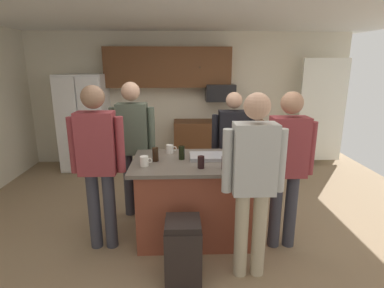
{
  "coord_description": "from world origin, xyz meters",
  "views": [
    {
      "loc": [
        -0.16,
        -3.38,
        1.99
      ],
      "look_at": [
        -0.03,
        0.15,
        1.05
      ],
      "focal_mm": 28.24,
      "sensor_mm": 36.0,
      "label": 1
    }
  ],
  "objects_px": {
    "tumbler_amber": "(182,153)",
    "glass_stout_tall": "(155,154)",
    "person_elder_center": "(233,144)",
    "glass_short_whisky": "(201,162)",
    "person_guest_left": "(133,140)",
    "refrigerator": "(85,122)",
    "person_guest_right": "(253,175)",
    "microwave_over_range": "(220,93)",
    "kitchen_island": "(193,198)",
    "mug_blue_stoneware": "(144,161)",
    "person_guest_by_door": "(287,161)",
    "serving_tray": "(209,156)",
    "glass_dark_ale": "(225,163)",
    "person_host_foreground": "(98,158)",
    "trash_bin": "(183,250)",
    "mug_ceramic_white": "(170,149)"
  },
  "relations": [
    {
      "from": "glass_short_whisky",
      "to": "mug_blue_stoneware",
      "type": "xyz_separation_m",
      "value": [
        -0.59,
        0.09,
        -0.01
      ]
    },
    {
      "from": "refrigerator",
      "to": "person_elder_center",
      "type": "relative_size",
      "value": 1.1
    },
    {
      "from": "refrigerator",
      "to": "trash_bin",
      "type": "distance_m",
      "value": 3.81
    },
    {
      "from": "refrigerator",
      "to": "person_guest_right",
      "type": "relative_size",
      "value": 1.03
    },
    {
      "from": "person_guest_right",
      "to": "microwave_over_range",
      "type": "bearing_deg",
      "value": -37.88
    },
    {
      "from": "person_guest_left",
      "to": "serving_tray",
      "type": "distance_m",
      "value": 1.06
    },
    {
      "from": "microwave_over_range",
      "to": "trash_bin",
      "type": "xyz_separation_m",
      "value": [
        -0.75,
        -3.4,
        -1.15
      ]
    },
    {
      "from": "glass_dark_ale",
      "to": "mug_blue_stoneware",
      "type": "bearing_deg",
      "value": 170.99
    },
    {
      "from": "glass_short_whisky",
      "to": "glass_stout_tall",
      "type": "relative_size",
      "value": 0.83
    },
    {
      "from": "microwave_over_range",
      "to": "glass_dark_ale",
      "type": "height_order",
      "value": "microwave_over_range"
    },
    {
      "from": "microwave_over_range",
      "to": "glass_stout_tall",
      "type": "distance_m",
      "value": 2.89
    },
    {
      "from": "kitchen_island",
      "to": "glass_dark_ale",
      "type": "height_order",
      "value": "glass_dark_ale"
    },
    {
      "from": "mug_ceramic_white",
      "to": "trash_bin",
      "type": "height_order",
      "value": "mug_ceramic_white"
    },
    {
      "from": "refrigerator",
      "to": "person_guest_left",
      "type": "bearing_deg",
      "value": -58.21
    },
    {
      "from": "glass_dark_ale",
      "to": "tumbler_amber",
      "type": "bearing_deg",
      "value": 141.58
    },
    {
      "from": "microwave_over_range",
      "to": "glass_stout_tall",
      "type": "bearing_deg",
      "value": -111.47
    },
    {
      "from": "microwave_over_range",
      "to": "kitchen_island",
      "type": "height_order",
      "value": "microwave_over_range"
    },
    {
      "from": "glass_dark_ale",
      "to": "serving_tray",
      "type": "bearing_deg",
      "value": 108.8
    },
    {
      "from": "refrigerator",
      "to": "person_guest_left",
      "type": "relative_size",
      "value": 1.02
    },
    {
      "from": "glass_short_whisky",
      "to": "glass_dark_ale",
      "type": "height_order",
      "value": "glass_dark_ale"
    },
    {
      "from": "serving_tray",
      "to": "refrigerator",
      "type": "bearing_deg",
      "value": 131.27
    },
    {
      "from": "person_host_foreground",
      "to": "mug_blue_stoneware",
      "type": "distance_m",
      "value": 0.48
    },
    {
      "from": "person_elder_center",
      "to": "glass_stout_tall",
      "type": "distance_m",
      "value": 1.21
    },
    {
      "from": "person_guest_right",
      "to": "trash_bin",
      "type": "xyz_separation_m",
      "value": [
        -0.64,
        -0.04,
        -0.72
      ]
    },
    {
      "from": "kitchen_island",
      "to": "microwave_over_range",
      "type": "bearing_deg",
      "value": 76.62
    },
    {
      "from": "glass_dark_ale",
      "to": "kitchen_island",
      "type": "bearing_deg",
      "value": 135.94
    },
    {
      "from": "person_guest_by_door",
      "to": "glass_stout_tall",
      "type": "relative_size",
      "value": 11.05
    },
    {
      "from": "person_guest_right",
      "to": "person_host_foreground",
      "type": "xyz_separation_m",
      "value": [
        -1.52,
        0.52,
        0.02
      ]
    },
    {
      "from": "glass_short_whisky",
      "to": "tumbler_amber",
      "type": "bearing_deg",
      "value": 122.58
    },
    {
      "from": "microwave_over_range",
      "to": "trash_bin",
      "type": "distance_m",
      "value": 3.66
    },
    {
      "from": "person_guest_right",
      "to": "glass_stout_tall",
      "type": "distance_m",
      "value": 1.16
    },
    {
      "from": "person_guest_by_door",
      "to": "glass_short_whisky",
      "type": "height_order",
      "value": "person_guest_by_door"
    },
    {
      "from": "person_guest_left",
      "to": "tumbler_amber",
      "type": "bearing_deg",
      "value": -2.8
    },
    {
      "from": "tumbler_amber",
      "to": "trash_bin",
      "type": "xyz_separation_m",
      "value": [
        0.0,
        -0.79,
        -0.72
      ]
    },
    {
      "from": "person_elder_center",
      "to": "trash_bin",
      "type": "relative_size",
      "value": 2.69
    },
    {
      "from": "refrigerator",
      "to": "serving_tray",
      "type": "height_order",
      "value": "refrigerator"
    },
    {
      "from": "glass_stout_tall",
      "to": "glass_short_whisky",
      "type": "bearing_deg",
      "value": -27.12
    },
    {
      "from": "refrigerator",
      "to": "person_guest_left",
      "type": "distance_m",
      "value": 2.32
    },
    {
      "from": "mug_ceramic_white",
      "to": "glass_stout_tall",
      "type": "distance_m",
      "value": 0.35
    },
    {
      "from": "mug_blue_stoneware",
      "to": "glass_dark_ale",
      "type": "bearing_deg",
      "value": -9.01
    },
    {
      "from": "person_guest_left",
      "to": "person_guest_by_door",
      "type": "xyz_separation_m",
      "value": [
        1.74,
        -0.81,
        -0.03
      ]
    },
    {
      "from": "tumbler_amber",
      "to": "glass_stout_tall",
      "type": "height_order",
      "value": "glass_stout_tall"
    },
    {
      "from": "person_guest_right",
      "to": "trash_bin",
      "type": "distance_m",
      "value": 0.96
    },
    {
      "from": "person_elder_center",
      "to": "serving_tray",
      "type": "bearing_deg",
      "value": 8.12
    },
    {
      "from": "person_guest_by_door",
      "to": "serving_tray",
      "type": "relative_size",
      "value": 3.92
    },
    {
      "from": "person_elder_center",
      "to": "refrigerator",
      "type": "bearing_deg",
      "value": -86.7
    },
    {
      "from": "person_host_foreground",
      "to": "serving_tray",
      "type": "xyz_separation_m",
      "value": [
        1.19,
        0.26,
        -0.08
      ]
    },
    {
      "from": "person_guest_right",
      "to": "person_host_foreground",
      "type": "relative_size",
      "value": 0.98
    },
    {
      "from": "refrigerator",
      "to": "person_host_foreground",
      "type": "xyz_separation_m",
      "value": [
        0.97,
        -2.72,
        0.14
      ]
    },
    {
      "from": "kitchen_island",
      "to": "mug_blue_stoneware",
      "type": "bearing_deg",
      "value": -161.62
    }
  ]
}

